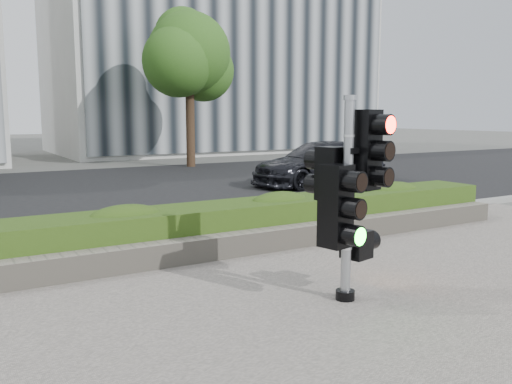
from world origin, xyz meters
TOP-DOWN VIEW (x-y plane):
  - ground at (0.00, 0.00)m, footprint 120.00×120.00m
  - sidewalk at (0.00, -2.50)m, footprint 16.00×11.00m
  - road at (0.00, 10.00)m, footprint 60.00×13.00m
  - curb at (0.00, 3.15)m, footprint 60.00×0.25m
  - stone_wall at (0.00, 1.90)m, footprint 12.00×0.32m
  - hedge at (0.00, 2.55)m, footprint 12.00×1.00m
  - building_right at (11.00, 25.00)m, footprint 18.00×10.00m
  - tree_right at (5.48, 15.55)m, footprint 4.10×3.58m
  - traffic_signal at (0.45, -0.46)m, footprint 0.84×0.70m
  - car_dark at (6.55, 8.09)m, footprint 4.68×2.23m

SIDE VIEW (x-z plane):
  - ground at x=0.00m, z-range 0.00..0.00m
  - road at x=0.00m, z-range 0.00..0.02m
  - sidewalk at x=0.00m, z-range 0.00..0.03m
  - curb at x=0.00m, z-range 0.00..0.12m
  - stone_wall at x=0.00m, z-range 0.03..0.37m
  - hedge at x=0.00m, z-range 0.03..0.71m
  - car_dark at x=6.55m, z-range 0.02..1.34m
  - traffic_signal at x=0.45m, z-range 0.15..2.49m
  - tree_right at x=5.48m, z-range 1.22..7.75m
  - building_right at x=11.00m, z-range 0.00..12.00m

